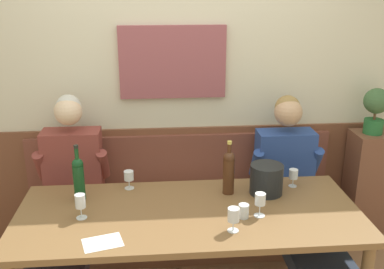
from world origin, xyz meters
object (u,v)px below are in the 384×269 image
Objects in this scene: wall_bench at (182,220)px; ice_bucket at (266,179)px; water_tumbler_right at (244,211)px; dining_table at (189,222)px; wine_glass_center_front at (80,203)px; person_center_left_seat at (67,208)px; wine_bottle_clear_water at (79,177)px; wine_bottle_green_tall at (229,171)px; person_left_seat at (298,201)px; wine_glass_by_bottle at (293,175)px; wine_glass_mid_left at (234,215)px; wine_glass_left_end at (129,177)px; potted_plant at (376,107)px; wine_glass_right_end at (260,200)px.

ice_bucket is at bearing -43.90° from wall_bench.
dining_table is at bearing 161.74° from water_tumbler_right.
person_center_left_seat is at bearing 113.96° from wine_glass_center_front.
ice_bucket is 1.20m from wine_glass_center_front.
wine_bottle_green_tall is at bearing 0.48° from wine_bottle_clear_water.
person_left_seat is 0.67m from water_tumbler_right.
wine_glass_by_bottle is at bearing 12.98° from wine_glass_center_front.
wine_bottle_green_tall is (1.09, -0.11, 0.28)m from person_center_left_seat.
person_center_left_seat reaches higher than wine_bottle_clear_water.
wine_glass_mid_left is at bearing -76.60° from wall_bench.
wine_glass_left_end is (0.31, 0.13, -0.07)m from wine_bottle_clear_water.
wine_bottle_green_tall is at bearing 96.49° from water_tumbler_right.
wine_glass_mid_left is (-0.51, -0.54, 0.01)m from wine_glass_by_bottle.
wall_bench is at bearing 136.10° from ice_bucket.
wine_glass_by_bottle is 0.96m from potted_plant.
wine_glass_right_end is 1.42m from potted_plant.
wine_glass_center_front is at bearing -164.53° from wine_bottle_green_tall.
water_tumbler_right is (-0.48, -0.43, 0.18)m from person_left_seat.
dining_table is at bearing -22.75° from person_center_left_seat.
dining_table is 1.59× the size of person_left_seat.
wine_bottle_clear_water reaches higher than wine_glass_right_end.
wine_glass_by_bottle is at bearing 50.14° from wine_glass_right_end.
person_center_left_seat is 0.48m from wine_glass_left_end.
wine_glass_by_bottle is (1.12, -0.06, -0.00)m from wine_glass_left_end.
wine_glass_left_end is 0.82× the size of wine_glass_center_front.
ice_bucket is 0.23m from wine_glass_by_bottle.
water_tumbler_right is (1.01, -0.33, -0.11)m from wine_bottle_clear_water.
wine_glass_left_end is 0.84m from water_tumbler_right.
wall_bench is at bearing 111.17° from water_tumbler_right.
wine_bottle_clear_water reaches higher than wine_glass_left_end.
wine_glass_by_bottle is (0.74, -0.43, 0.56)m from wall_bench.
wine_glass_by_bottle is (1.55, -0.05, 0.21)m from person_center_left_seat.
person_center_left_seat is at bearing 157.25° from dining_table.
dining_table is 5.88× the size of potted_plant.
dining_table is at bearing 2.45° from wine_glass_center_front.
person_center_left_seat is at bearing 174.23° from wine_bottle_green_tall.
wine_bottle_clear_water is (-0.69, -0.50, 0.63)m from wall_bench.
wall_bench is at bearing 25.14° from person_center_left_seat.
wine_bottle_clear_water is (-1.22, 0.01, 0.06)m from ice_bucket.
dining_table is at bearing -157.72° from person_left_seat.
wine_glass_by_bottle is at bearing 21.90° from ice_bucket.
potted_plant reaches higher than wine_bottle_clear_water.
wine_glass_mid_left reaches higher than wine_glass_by_bottle.
wine_glass_left_end is at bearing 135.27° from wine_glass_mid_left.
water_tumbler_right is (-0.10, -0.01, -0.06)m from wine_glass_right_end.
ice_bucket reaches higher than dining_table.
wine_glass_by_bottle is (0.21, 0.08, -0.02)m from ice_bucket.
wine_glass_by_bottle is (-0.06, -0.04, 0.22)m from person_left_seat.
wine_glass_left_end is at bearing -168.09° from potted_plant.
wine_glass_mid_left is (-0.19, -0.16, -0.01)m from wine_glass_right_end.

